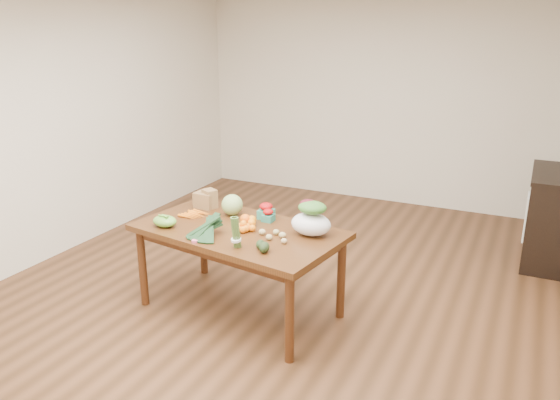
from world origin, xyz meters
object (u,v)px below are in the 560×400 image
at_px(cabbage, 232,205).
at_px(salad_bag, 311,220).
at_px(kale_bunch, 203,229).
at_px(paper_bag, 205,199).
at_px(cabinet, 554,218).
at_px(dining_table, 240,270).
at_px(mandarin_cluster, 243,225).
at_px(asparagus_bundle, 236,232).

relative_size(cabbage, salad_bag, 0.57).
relative_size(cabbage, kale_bunch, 0.46).
xyz_separation_m(paper_bag, salad_bag, (1.13, -0.21, 0.04)).
bearing_deg(kale_bunch, cabbage, 106.40).
xyz_separation_m(cabinet, paper_bag, (-2.91, -1.96, 0.37)).
height_order(paper_bag, cabbage, cabbage).
height_order(dining_table, paper_bag, paper_bag).
bearing_deg(mandarin_cluster, asparagus_bundle, -69.55).
relative_size(kale_bunch, salad_bag, 1.23).
distance_m(paper_bag, kale_bunch, 0.75).
xyz_separation_m(asparagus_bundle, salad_bag, (0.40, 0.49, 0.00)).
height_order(paper_bag, kale_bunch, paper_bag).
bearing_deg(asparagus_bundle, kale_bunch, 179.52).
xyz_separation_m(mandarin_cluster, kale_bunch, (-0.20, -0.28, 0.03)).
relative_size(cabinet, paper_bag, 4.20).
distance_m(cabbage, kale_bunch, 0.58).
relative_size(dining_table, salad_bag, 5.16).
bearing_deg(mandarin_cluster, cabbage, 133.21).
xyz_separation_m(cabbage, kale_bunch, (0.08, -0.57, -0.01)).
height_order(asparagus_bundle, salad_bag, asparagus_bundle).
xyz_separation_m(paper_bag, kale_bunch, (0.40, -0.64, -0.01)).
xyz_separation_m(dining_table, cabbage, (-0.22, 0.27, 0.47)).
xyz_separation_m(paper_bag, cabbage, (0.32, -0.06, 0.01)).
bearing_deg(cabinet, paper_bag, -146.10).
relative_size(cabinet, kale_bunch, 2.55).
bearing_deg(dining_table, cabinet, 52.77).
bearing_deg(mandarin_cluster, paper_bag, 149.03).
relative_size(kale_bunch, asparagus_bundle, 1.60).
height_order(mandarin_cluster, salad_bag, salad_bag).
bearing_deg(asparagus_bundle, salad_bag, 59.26).
bearing_deg(kale_bunch, asparagus_bundle, -0.48).
relative_size(mandarin_cluster, kale_bunch, 0.45).
distance_m(cabinet, asparagus_bundle, 3.46).
height_order(paper_bag, asparagus_bundle, asparagus_bundle).
height_order(cabinet, cabbage, cabinet).
distance_m(cabinet, mandarin_cluster, 3.29).
relative_size(mandarin_cluster, asparagus_bundle, 0.72).
bearing_deg(salad_bag, asparagus_bundle, -129.49).
height_order(dining_table, kale_bunch, kale_bunch).
height_order(cabinet, asparagus_bundle, asparagus_bundle).
relative_size(paper_bag, mandarin_cluster, 1.35).
xyz_separation_m(mandarin_cluster, asparagus_bundle, (0.12, -0.33, 0.08)).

